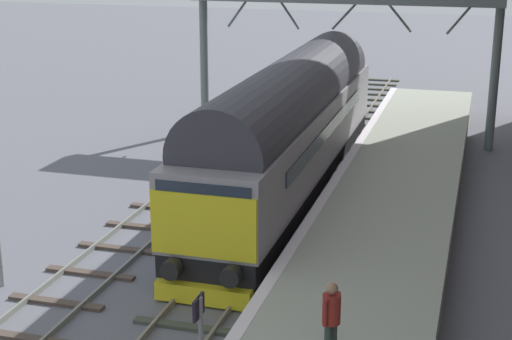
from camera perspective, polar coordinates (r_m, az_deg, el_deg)
name	(u,v)px	position (r m, az deg, el deg)	size (l,w,h in m)	color
ground_plane	(226,277)	(21.04, -2.20, -7.67)	(140.00, 140.00, 0.00)	slate
track_main	(226,275)	(21.02, -2.20, -7.53)	(2.50, 60.00, 0.15)	gray
track_adjacent_west	(105,260)	(22.28, -10.76, -6.37)	(2.50, 60.00, 0.15)	slate
station_platform	(363,275)	(20.08, 7.67, -7.50)	(4.00, 44.00, 1.01)	#9FA492
diesel_locomotive	(290,125)	(26.51, 2.43, 3.22)	(2.74, 17.44, 4.68)	black
platform_number_sign	(200,337)	(13.25, -4.02, -11.86)	(0.10, 0.44, 2.09)	slate
waiting_passenger	(331,316)	(14.79, 5.43, -10.37)	(0.44, 0.48, 1.64)	#2B3832
overhead_footbridge	(344,4)	(33.62, 6.35, 11.74)	(12.77, 2.00, 6.36)	slate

